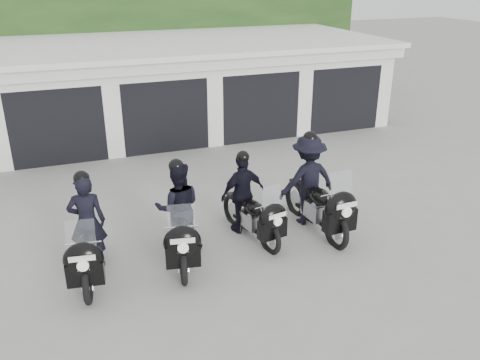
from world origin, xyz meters
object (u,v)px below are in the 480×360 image
object	(u,v)px
police_bike_c	(247,200)
police_bike_d	(312,187)
police_bike_b	(179,217)
police_bike_a	(87,237)

from	to	relation	value
police_bike_c	police_bike_d	bearing A→B (deg)	-15.78
police_bike_b	police_bike_d	size ratio (longest dim) A/B	0.92
police_bike_a	police_bike_c	bearing A→B (deg)	15.93
police_bike_b	police_bike_c	size ratio (longest dim) A/B	1.07
police_bike_c	police_bike_d	world-z (taller)	police_bike_d
police_bike_b	police_bike_c	world-z (taller)	police_bike_b
police_bike_b	police_bike_d	distance (m)	3.00
police_bike_b	police_bike_d	bearing A→B (deg)	15.38
police_bike_a	police_bike_d	bearing A→B (deg)	12.15
police_bike_b	police_bike_d	xyz separation A→B (m)	(2.99, 0.23, 0.08)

